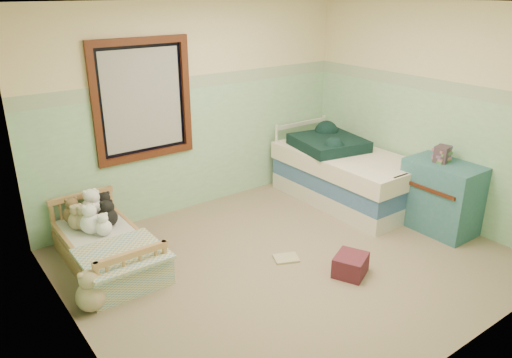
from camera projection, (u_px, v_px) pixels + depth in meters
floor at (290, 261)px, 5.07m from camera, size 4.20×3.60×0.02m
ceiling at (297, 2)px, 4.14m from camera, size 4.20×3.60×0.02m
wall_back at (197, 109)px, 5.95m from camera, size 4.20×0.04×2.50m
wall_front at (470, 210)px, 3.26m from camera, size 4.20×0.04×2.50m
wall_left at (65, 198)px, 3.44m from camera, size 0.04×3.60×2.50m
wall_right at (430, 113)px, 5.76m from camera, size 0.04×3.60×2.50m
wainscot_mint at (199, 148)px, 6.12m from camera, size 4.20×0.01×1.50m
border_strip at (196, 82)px, 5.82m from camera, size 4.20×0.01×0.15m
window_frame at (143, 100)px, 5.46m from camera, size 1.16×0.06×1.36m
window_blinds at (143, 100)px, 5.47m from camera, size 0.92×0.01×1.12m
toddler_bed_frame at (108, 256)px, 4.97m from camera, size 0.70×1.40×0.18m
toddler_mattress at (106, 243)px, 4.92m from camera, size 0.64×1.34×0.12m
patchwork_quilt at (122, 254)px, 4.56m from camera, size 0.76×0.70×0.03m
plush_bed_brown at (73, 215)px, 5.15m from camera, size 0.20×0.20×0.20m
plush_bed_white at (92, 209)px, 5.25m from camera, size 0.23×0.23×0.23m
plush_bed_tan at (85, 221)px, 5.01m from camera, size 0.19×0.19×0.19m
plush_bed_dark at (107, 216)px, 5.14m from camera, size 0.18×0.18×0.18m
plush_floor_cream at (98, 246)px, 5.09m from camera, size 0.24×0.24×0.24m
plush_floor_tan at (91, 297)px, 4.25m from camera, size 0.26×0.26×0.26m
twin_bed_frame at (345, 193)px, 6.43m from camera, size 0.93×1.86×0.22m
twin_boxspring at (346, 177)px, 6.35m from camera, size 0.93×1.86×0.22m
twin_mattress at (347, 161)px, 6.27m from camera, size 0.97×1.90×0.22m
teal_blanket at (328, 143)px, 6.40m from camera, size 0.93×0.97×0.14m
dresser at (441, 197)px, 5.58m from camera, size 0.50×0.81×0.81m
book_stack at (442, 154)px, 5.45m from camera, size 0.21×0.18×0.18m
red_pillow at (351, 265)px, 4.79m from camera, size 0.42×0.40×0.20m
floor_book at (286, 258)px, 5.08m from camera, size 0.30×0.27×0.02m
extra_plush_0 at (77, 221)px, 5.04m from camera, size 0.19×0.19×0.19m
extra_plush_1 at (95, 209)px, 5.26m from camera, size 0.21×0.21×0.21m
extra_plush_2 at (106, 208)px, 5.33m from camera, size 0.18×0.18×0.18m
extra_plush_3 at (104, 228)px, 4.91m from camera, size 0.16×0.16×0.16m
extra_plush_4 at (91, 223)px, 4.95m from camera, size 0.21×0.21×0.21m
extra_plush_5 at (108, 218)px, 5.09m from camera, size 0.20×0.20×0.20m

